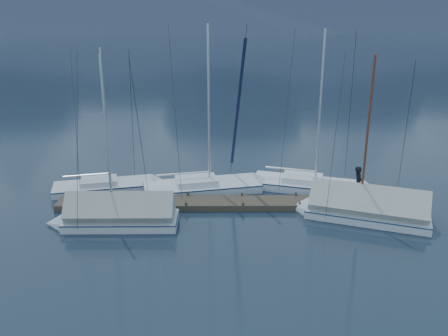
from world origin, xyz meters
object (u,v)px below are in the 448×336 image
(sailboat_covered_near, at_px, (357,209))
(sailboat_covered_far, at_px, (111,217))
(person, at_px, (358,183))
(sailboat_open_right, at_px, (324,188))
(sailboat_open_mid, at_px, (219,187))
(sailboat_open_left, at_px, (120,186))

(sailboat_covered_near, bearing_deg, sailboat_covered_far, -176.14)
(person, bearing_deg, sailboat_open_right, 49.07)
(sailboat_open_right, height_order, sailboat_covered_near, sailboat_open_right)
(sailboat_open_mid, bearing_deg, sailboat_open_left, 178.26)
(sailboat_open_left, xyz_separation_m, sailboat_open_right, (12.11, -0.36, 0.02))
(sailboat_open_left, xyz_separation_m, person, (13.40, -2.61, 1.14))
(sailboat_open_mid, bearing_deg, sailboat_open_right, -1.66)
(sailboat_open_mid, height_order, person, sailboat_open_mid)
(sailboat_covered_far, bearing_deg, sailboat_covered_near, 3.86)
(sailboat_open_left, relative_size, person, 4.71)
(sailboat_open_mid, distance_m, sailboat_covered_near, 8.12)
(sailboat_covered_far, height_order, person, sailboat_covered_far)
(sailboat_open_mid, xyz_separation_m, sailboat_covered_far, (-5.32, -4.79, 0.27))
(sailboat_open_left, bearing_deg, sailboat_open_right, -1.70)
(sailboat_covered_far, bearing_deg, sailboat_open_right, 21.81)
(sailboat_open_right, xyz_separation_m, sailboat_covered_near, (0.88, -3.77, 0.28))
(sailboat_covered_near, relative_size, sailboat_covered_far, 1.00)
(sailboat_covered_far, bearing_deg, person, 10.44)
(sailboat_open_left, bearing_deg, person, -11.02)
(sailboat_open_right, bearing_deg, sailboat_open_left, 178.30)
(sailboat_open_left, height_order, person, sailboat_open_left)
(sailboat_open_left, relative_size, sailboat_open_mid, 0.87)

